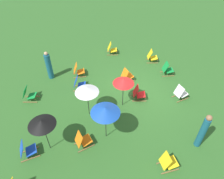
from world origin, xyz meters
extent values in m
plane|color=#2D6026|center=(0.00, 0.00, 0.00)|extent=(40.00, 40.00, 0.00)
cube|color=olive|center=(0.88, 2.80, 0.02)|extent=(0.21, 0.75, 0.04)
cube|color=olive|center=(1.31, 2.70, 0.02)|extent=(0.21, 0.75, 0.04)
cube|color=#1947B7|center=(1.07, 2.65, 0.27)|extent=(0.57, 0.53, 0.13)
cube|color=#1947B7|center=(1.14, 2.94, 0.55)|extent=(0.52, 0.35, 0.57)
cylinder|color=olive|center=(1.02, 2.46, 0.20)|extent=(0.43, 0.13, 0.03)
cube|color=olive|center=(0.87, -0.08, 0.02)|extent=(0.20, 0.75, 0.04)
cube|color=olive|center=(1.30, 0.01, 0.02)|extent=(0.20, 0.75, 0.04)
cube|color=orange|center=(1.11, -0.13, 0.27)|extent=(0.56, 0.53, 0.13)
cube|color=orange|center=(1.04, 0.16, 0.55)|extent=(0.52, 0.35, 0.57)
cylinder|color=olive|center=(1.15, -0.33, 0.20)|extent=(0.44, 0.12, 0.03)
cube|color=olive|center=(-2.82, 3.09, 0.02)|extent=(0.22, 0.75, 0.04)
cube|color=olive|center=(-2.39, 3.20, 0.02)|extent=(0.22, 0.75, 0.04)
cube|color=orange|center=(-2.58, 3.05, 0.27)|extent=(0.57, 0.54, 0.13)
cube|color=orange|center=(-2.65, 3.34, 0.55)|extent=(0.53, 0.36, 0.57)
cylinder|color=olive|center=(-2.53, 2.85, 0.20)|extent=(0.43, 0.13, 0.03)
cube|color=olive|center=(-1.27, -2.33, 0.02)|extent=(0.17, 0.75, 0.04)
cube|color=olive|center=(-0.84, -2.25, 0.02)|extent=(0.17, 0.75, 0.04)
cube|color=white|center=(-1.04, -2.39, 0.27)|extent=(0.55, 0.51, 0.13)
cube|color=white|center=(-1.09, -2.09, 0.55)|extent=(0.52, 0.33, 0.57)
cylinder|color=olive|center=(-1.00, -2.59, 0.20)|extent=(0.44, 0.11, 0.03)
cube|color=olive|center=(2.35, -2.18, 0.02)|extent=(0.23, 0.74, 0.04)
cube|color=olive|center=(2.78, -2.29, 0.02)|extent=(0.23, 0.74, 0.04)
cube|color=yellow|center=(2.54, -2.33, 0.27)|extent=(0.57, 0.54, 0.13)
cube|color=yellow|center=(2.61, -2.04, 0.55)|extent=(0.53, 0.36, 0.57)
cylinder|color=olive|center=(2.49, -2.53, 0.20)|extent=(0.43, 0.14, 0.03)
cube|color=olive|center=(0.69, 5.46, 0.02)|extent=(0.24, 0.74, 0.04)
cube|color=olive|center=(1.11, 5.34, 0.02)|extent=(0.24, 0.74, 0.04)
cube|color=#148C38|center=(0.87, 5.30, 0.27)|extent=(0.58, 0.55, 0.13)
cube|color=#148C38|center=(0.96, 5.59, 0.55)|extent=(0.53, 0.37, 0.57)
cylinder|color=olive|center=(0.82, 5.11, 0.20)|extent=(0.43, 0.15, 0.03)
cube|color=olive|center=(-4.68, 0.13, 0.02)|extent=(0.04, 0.76, 0.04)
cube|color=olive|center=(-4.24, 0.14, 0.02)|extent=(0.04, 0.76, 0.04)
cube|color=yellow|center=(-4.46, 0.03, 0.27)|extent=(0.48, 0.43, 0.13)
cube|color=yellow|center=(-4.46, 0.33, 0.55)|extent=(0.48, 0.25, 0.57)
cylinder|color=olive|center=(-4.45, -0.17, 0.20)|extent=(0.44, 0.03, 0.03)
cube|color=olive|center=(2.10, 2.63, 0.02)|extent=(0.11, 0.76, 0.04)
cube|color=olive|center=(2.53, 2.59, 0.02)|extent=(0.11, 0.76, 0.04)
cube|color=orange|center=(2.31, 2.51, 0.27)|extent=(0.52, 0.47, 0.13)
cube|color=orange|center=(2.33, 2.81, 0.55)|extent=(0.50, 0.29, 0.57)
cylinder|color=olive|center=(2.29, 2.31, 0.20)|extent=(0.44, 0.07, 0.03)
cube|color=olive|center=(3.97, 0.09, 0.02)|extent=(0.20, 0.75, 0.04)
cube|color=olive|center=(4.40, 0.00, 0.02)|extent=(0.20, 0.75, 0.04)
cube|color=yellow|center=(4.16, -0.05, 0.27)|extent=(0.56, 0.53, 0.13)
cube|color=yellow|center=(4.23, 0.24, 0.55)|extent=(0.52, 0.35, 0.57)
cylinder|color=olive|center=(4.12, -0.25, 0.20)|extent=(0.44, 0.12, 0.03)
cube|color=olive|center=(0.82, -2.54, 0.02)|extent=(0.18, 0.75, 0.04)
cube|color=olive|center=(1.25, -2.62, 0.02)|extent=(0.18, 0.75, 0.04)
cube|color=#148C38|center=(1.01, -2.67, 0.27)|extent=(0.55, 0.51, 0.13)
cube|color=#148C38|center=(1.07, -2.38, 0.55)|extent=(0.52, 0.33, 0.57)
cylinder|color=olive|center=(0.98, -2.87, 0.20)|extent=(0.44, 0.11, 0.03)
cube|color=olive|center=(-2.70, 5.35, 0.02)|extent=(0.14, 0.76, 0.04)
cube|color=olive|center=(-2.26, 5.42, 0.02)|extent=(0.14, 0.76, 0.04)
cube|color=#1947B7|center=(-2.47, 5.29, 0.27)|extent=(0.54, 0.50, 0.13)
cube|color=#1947B7|center=(-2.51, 5.58, 0.55)|extent=(0.51, 0.31, 0.57)
cylinder|color=olive|center=(-2.44, 5.09, 0.20)|extent=(0.44, 0.09, 0.03)
cube|color=olive|center=(-0.74, -0.08, 0.02)|extent=(0.23, 0.74, 0.04)
cube|color=olive|center=(-0.31, -0.19, 0.02)|extent=(0.23, 0.74, 0.04)
cube|color=red|center=(-0.55, -0.23, 0.27)|extent=(0.58, 0.54, 0.13)
cube|color=red|center=(-0.47, 0.06, 0.55)|extent=(0.53, 0.36, 0.57)
cylinder|color=olive|center=(-0.60, -0.43, 0.20)|extent=(0.43, 0.14, 0.03)
cylinder|color=black|center=(-0.91, 2.61, 0.85)|extent=(0.03, 0.03, 1.71)
cone|color=white|center=(-0.91, 2.61, 1.59)|extent=(1.09, 1.09, 0.28)
cylinder|color=black|center=(-0.75, 0.84, 0.84)|extent=(0.03, 0.03, 1.69)
cone|color=red|center=(-0.75, 0.84, 1.58)|extent=(1.02, 1.02, 0.26)
cylinder|color=black|center=(-2.37, 4.56, 0.88)|extent=(0.03, 0.03, 1.77)
cone|color=black|center=(-2.37, 4.56, 1.67)|extent=(1.07, 1.07, 0.23)
cylinder|color=black|center=(-2.41, 2.13, 0.90)|extent=(0.03, 0.03, 1.81)
cone|color=#194CB2|center=(-2.41, 2.13, 1.70)|extent=(1.20, 1.20, 0.27)
cylinder|color=#195972|center=(2.55, 4.26, 0.78)|extent=(0.45, 0.45, 1.57)
sphere|color=tan|center=(2.55, 4.26, 1.66)|extent=(0.20, 0.20, 0.20)
cylinder|color=#195972|center=(-3.86, -1.54, 0.82)|extent=(0.28, 0.28, 1.64)
sphere|color=#936647|center=(-3.86, -1.54, 1.74)|extent=(0.23, 0.23, 0.23)
camera|label=1|loc=(-7.81, 3.32, 7.70)|focal=33.17mm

